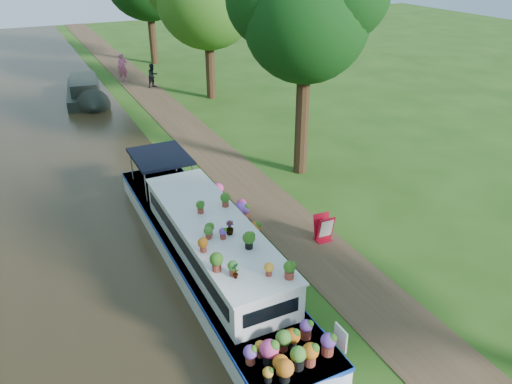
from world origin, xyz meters
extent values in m
plane|color=#224912|center=(0.00, 0.00, 0.00)|extent=(100.00, 100.00, 0.00)
cube|color=black|center=(-6.00, 0.00, 0.01)|extent=(10.00, 100.00, 0.02)
cube|color=#473421|center=(1.20, 0.00, 0.01)|extent=(2.20, 100.00, 0.03)
cube|color=silver|center=(-2.25, -1.57, 0.40)|extent=(2.20, 12.00, 0.75)
cube|color=#103799|center=(-2.25, -1.57, 0.71)|extent=(2.24, 12.04, 0.12)
cube|color=silver|center=(-2.25, -2.37, 1.29)|extent=(1.80, 7.00, 1.05)
cube|color=silver|center=(-2.25, -2.37, 1.85)|extent=(1.90, 7.10, 0.06)
cube|color=black|center=(-1.34, -2.37, 1.37)|extent=(0.03, 6.40, 0.38)
cube|color=black|center=(-3.16, -2.37, 1.37)|extent=(0.03, 6.40, 0.38)
cube|color=black|center=(-2.25, 2.73, 1.92)|extent=(1.90, 2.40, 0.10)
cube|color=white|center=(-1.10, -6.97, 1.07)|extent=(0.04, 0.45, 0.55)
imported|color=#265616|center=(-2.72, -4.96, 2.08)|extent=(0.24, 0.25, 0.40)
imported|color=#265616|center=(-2.08, -3.15, 2.08)|extent=(0.25, 0.25, 0.39)
cylinder|color=black|center=(3.80, 3.00, 2.27)|extent=(0.56, 0.56, 4.55)
sphere|color=black|center=(3.80, 3.00, 6.23)|extent=(4.80, 4.80, 4.80)
cylinder|color=black|center=(4.50, 15.00, 1.92)|extent=(0.56, 0.56, 3.85)
cylinder|color=black|center=(4.00, 26.00, 2.10)|extent=(0.56, 0.56, 4.20)
cube|color=black|center=(-2.63, 18.42, 0.32)|extent=(2.77, 6.28, 0.61)
cube|color=black|center=(-2.63, 17.92, 0.98)|extent=(2.01, 3.72, 0.71)
cube|color=#B40C22|center=(1.68, -2.07, 0.04)|extent=(0.53, 0.44, 0.03)
cube|color=#B40C22|center=(1.68, -2.18, 0.49)|extent=(0.58, 0.26, 0.91)
cube|color=#B40C22|center=(1.68, -1.96, 0.49)|extent=(0.58, 0.26, 0.91)
cube|color=white|center=(1.68, -2.22, 0.54)|extent=(0.45, 0.17, 0.63)
imported|color=#DF5B84|center=(0.50, 21.46, 0.96)|extent=(0.74, 0.54, 1.86)
imported|color=black|center=(1.90, 18.88, 0.81)|extent=(0.93, 0.85, 1.55)
imported|color=#24681F|center=(-0.60, 0.19, 0.22)|extent=(0.45, 0.41, 0.44)
camera|label=1|loc=(-6.42, -13.60, 8.89)|focal=35.00mm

